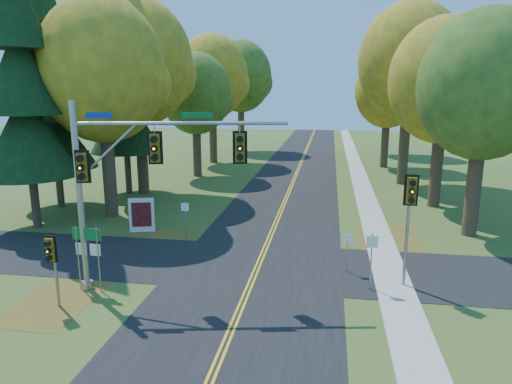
# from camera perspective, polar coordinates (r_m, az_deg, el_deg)

# --- Properties ---
(ground) EXTENTS (160.00, 160.00, 0.00)m
(ground) POSITION_cam_1_polar(r_m,az_deg,el_deg) (20.65, -0.57, -11.16)
(ground) COLOR #37521D
(ground) RESTS_ON ground
(road_main) EXTENTS (8.00, 160.00, 0.02)m
(road_main) POSITION_cam_1_polar(r_m,az_deg,el_deg) (20.65, -0.57, -11.13)
(road_main) COLOR black
(road_main) RESTS_ON ground
(road_cross) EXTENTS (60.00, 6.00, 0.02)m
(road_cross) POSITION_cam_1_polar(r_m,az_deg,el_deg) (22.47, 0.30, -9.10)
(road_cross) COLOR black
(road_cross) RESTS_ON ground
(centerline_left) EXTENTS (0.10, 160.00, 0.01)m
(centerline_left) POSITION_cam_1_polar(r_m,az_deg,el_deg) (20.66, -0.85, -11.07)
(centerline_left) COLOR gold
(centerline_left) RESTS_ON road_main
(centerline_right) EXTENTS (0.10, 160.00, 0.01)m
(centerline_right) POSITION_cam_1_polar(r_m,az_deg,el_deg) (20.63, -0.29, -11.11)
(centerline_right) COLOR gold
(centerline_right) RESTS_ON road_main
(sidewalk_east) EXTENTS (1.60, 160.00, 0.06)m
(sidewalk_east) POSITION_cam_1_polar(r_m,az_deg,el_deg) (20.61, 17.05, -11.71)
(sidewalk_east) COLOR #9E998E
(sidewalk_east) RESTS_ON ground
(leaf_patch_w_near) EXTENTS (4.00, 6.00, 0.00)m
(leaf_patch_w_near) POSITION_cam_1_polar(r_m,az_deg,el_deg) (25.99, -13.39, -6.40)
(leaf_patch_w_near) COLOR brown
(leaf_patch_w_near) RESTS_ON ground
(leaf_patch_e) EXTENTS (3.50, 8.00, 0.00)m
(leaf_patch_e) POSITION_cam_1_polar(r_m,az_deg,el_deg) (26.24, 16.64, -6.41)
(leaf_patch_e) COLOR brown
(leaf_patch_e) RESTS_ON ground
(leaf_patch_w_far) EXTENTS (3.00, 5.00, 0.00)m
(leaf_patch_w_far) POSITION_cam_1_polar(r_m,az_deg,el_deg) (20.69, -23.56, -12.21)
(leaf_patch_w_far) COLOR brown
(leaf_patch_w_far) RESTS_ON ground
(tree_w_a) EXTENTS (8.00, 8.00, 14.15)m
(tree_w_a) POSITION_cam_1_polar(r_m,az_deg,el_deg) (31.48, -18.50, 14.11)
(tree_w_a) COLOR #38281C
(tree_w_a) RESTS_ON ground
(tree_e_a) EXTENTS (7.20, 7.20, 12.73)m
(tree_e_a) POSITION_cam_1_polar(r_m,az_deg,el_deg) (28.64, 26.73, 11.72)
(tree_e_a) COLOR #38281C
(tree_e_a) RESTS_ON ground
(tree_w_b) EXTENTS (8.60, 8.60, 15.38)m
(tree_w_b) POSITION_cam_1_polar(r_m,az_deg,el_deg) (38.03, -14.49, 15.32)
(tree_w_b) COLOR #38281C
(tree_w_b) RESTS_ON ground
(tree_e_b) EXTENTS (7.60, 7.60, 13.33)m
(tree_e_b) POSITION_cam_1_polar(r_m,az_deg,el_deg) (35.07, 22.53, 12.63)
(tree_e_b) COLOR #38281C
(tree_e_b) RESTS_ON ground
(tree_w_c) EXTENTS (6.80, 6.80, 11.91)m
(tree_w_c) POSITION_cam_1_polar(r_m,az_deg,el_deg) (44.94, -7.47, 12.04)
(tree_w_c) COLOR #38281C
(tree_w_c) RESTS_ON ground
(tree_e_c) EXTENTS (8.80, 8.80, 15.79)m
(tree_e_c) POSITION_cam_1_polar(r_m,az_deg,el_deg) (42.90, 18.78, 15.11)
(tree_e_c) COLOR #38281C
(tree_e_c) RESTS_ON ground
(tree_w_d) EXTENTS (8.20, 8.20, 14.56)m
(tree_w_d) POSITION_cam_1_polar(r_m,az_deg,el_deg) (53.52, -5.42, 14.13)
(tree_w_d) COLOR #38281C
(tree_w_d) RESTS_ON ground
(tree_e_d) EXTENTS (7.00, 7.00, 12.32)m
(tree_e_d) POSITION_cam_1_polar(r_m,az_deg,el_deg) (51.85, 16.25, 12.04)
(tree_e_d) COLOR #38281C
(tree_e_d) RESTS_ON ground
(tree_w_e) EXTENTS (8.40, 8.40, 14.97)m
(tree_w_e) POSITION_cam_1_polar(r_m,az_deg,el_deg) (63.90, -1.83, 14.19)
(tree_w_e) COLOR #38281C
(tree_w_e) RESTS_ON ground
(tree_e_e) EXTENTS (7.80, 7.80, 13.74)m
(tree_e_e) POSITION_cam_1_polar(r_m,az_deg,el_deg) (62.63, 16.26, 12.94)
(tree_e_e) COLOR #38281C
(tree_e_e) RESTS_ON ground
(pine_a) EXTENTS (5.60, 5.60, 19.48)m
(pine_a) POSITION_cam_1_polar(r_m,az_deg,el_deg) (30.35, -27.28, 12.88)
(pine_a) COLOR #38281C
(pine_a) RESTS_ON ground
(pine_b) EXTENTS (5.60, 5.60, 17.31)m
(pine_b) POSITION_cam_1_polar(r_m,az_deg,el_deg) (35.31, -24.29, 11.27)
(pine_b) COLOR #38281C
(pine_b) RESTS_ON ground
(pine_c) EXTENTS (5.60, 5.60, 20.56)m
(pine_c) POSITION_cam_1_polar(r_m,az_deg,el_deg) (38.26, -16.42, 14.18)
(pine_c) COLOR #38281C
(pine_c) RESTS_ON ground
(traffic_mast) EXTENTS (8.62, 2.17, 7.94)m
(traffic_mast) POSITION_cam_1_polar(r_m,az_deg,el_deg) (19.16, -15.36, 2.49)
(traffic_mast) COLOR #94989D
(traffic_mast) RESTS_ON ground
(east_signal_pole) EXTENTS (0.58, 0.66, 4.97)m
(east_signal_pole) POSITION_cam_1_polar(r_m,az_deg,el_deg) (19.89, 18.70, -1.31)
(east_signal_pole) COLOR gray
(east_signal_pole) RESTS_ON ground
(ped_signal_pole) EXTENTS (0.47, 0.54, 2.97)m
(ped_signal_pole) POSITION_cam_1_polar(r_m,az_deg,el_deg) (19.15, -24.19, -7.17)
(ped_signal_pole) COLOR gray
(ped_signal_pole) RESTS_ON ground
(route_sign_cluster) EXTENTS (1.31, 0.12, 2.81)m
(route_sign_cluster) POSITION_cam_1_polar(r_m,az_deg,el_deg) (20.40, -20.30, -6.33)
(route_sign_cluster) COLOR gray
(route_sign_cluster) RESTS_ON ground
(info_kiosk) EXTENTS (1.48, 0.60, 2.05)m
(info_kiosk) POSITION_cam_1_polar(r_m,az_deg,el_deg) (28.12, -14.10, -2.82)
(info_kiosk) COLOR silver
(info_kiosk) RESTS_ON ground
(reg_sign_e_north) EXTENTS (0.37, 0.10, 1.94)m
(reg_sign_e_north) POSITION_cam_1_polar(r_m,az_deg,el_deg) (21.61, 11.37, -6.54)
(reg_sign_e_north) COLOR gray
(reg_sign_e_north) RESTS_ON ground
(reg_sign_e_south) EXTENTS (0.48, 0.11, 2.50)m
(reg_sign_e_south) POSITION_cam_1_polar(r_m,az_deg,el_deg) (19.85, 14.25, -7.26)
(reg_sign_e_south) COLOR gray
(reg_sign_e_south) RESTS_ON ground
(reg_sign_w) EXTENTS (0.43, 0.07, 2.23)m
(reg_sign_w) POSITION_cam_1_polar(r_m,az_deg,el_deg) (25.96, -8.84, -2.72)
(reg_sign_w) COLOR gray
(reg_sign_w) RESTS_ON ground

